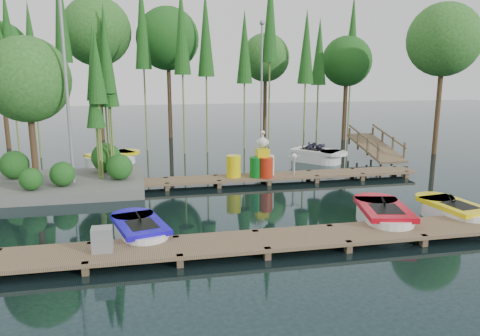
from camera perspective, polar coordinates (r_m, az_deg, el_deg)
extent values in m
plane|color=#1A2E31|center=(16.51, -1.34, -4.17)|extent=(90.00, 90.00, 0.00)
cube|color=brown|center=(12.26, 2.59, -8.84)|extent=(18.00, 1.50, 0.10)
cube|color=brown|center=(13.06, -27.26, -9.84)|extent=(0.16, 0.16, 0.50)
cube|color=brown|center=(11.49, -18.30, -12.05)|extent=(0.16, 0.16, 0.50)
cube|color=brown|center=(12.65, -17.70, -9.73)|extent=(0.16, 0.16, 0.50)
cube|color=brown|center=(11.43, -7.32, -11.63)|extent=(0.16, 0.16, 0.50)
cube|color=brown|center=(12.59, -7.80, -9.34)|extent=(0.16, 0.16, 0.50)
cube|color=brown|center=(11.77, 3.36, -10.82)|extent=(0.16, 0.16, 0.50)
cube|color=brown|center=(12.90, 1.87, -8.70)|extent=(0.16, 0.16, 0.50)
cube|color=brown|center=(12.48, 13.07, -9.77)|extent=(0.16, 0.16, 0.50)
cube|color=brown|center=(13.55, 10.82, -7.88)|extent=(0.16, 0.16, 0.50)
cube|color=brown|center=(13.49, 21.48, -8.62)|extent=(0.16, 0.16, 0.50)
cube|color=brown|center=(14.49, 18.75, -6.99)|extent=(0.16, 0.16, 0.50)
cube|color=brown|center=(15.67, 25.58, -6.11)|extent=(0.16, 0.16, 0.50)
cube|color=brown|center=(19.00, 0.23, -1.19)|extent=(15.00, 1.20, 0.10)
cube|color=brown|center=(18.46, -21.55, -3.11)|extent=(0.16, 0.16, 0.50)
cube|color=brown|center=(19.38, -21.10, -2.38)|extent=(0.16, 0.16, 0.50)
cube|color=brown|center=(18.22, -15.25, -2.87)|extent=(0.16, 0.16, 0.50)
cube|color=brown|center=(19.15, -15.11, -2.14)|extent=(0.16, 0.16, 0.50)
cube|color=brown|center=(18.20, -8.87, -2.59)|extent=(0.16, 0.16, 0.50)
cube|color=brown|center=(19.13, -9.03, -1.87)|extent=(0.16, 0.16, 0.50)
cube|color=brown|center=(18.41, -2.55, -2.29)|extent=(0.16, 0.16, 0.50)
cube|color=brown|center=(19.33, -3.02, -1.59)|extent=(0.16, 0.16, 0.50)
cube|color=brown|center=(18.83, 3.55, -1.97)|extent=(0.16, 0.16, 0.50)
cube|color=brown|center=(19.73, 2.81, -1.30)|extent=(0.16, 0.16, 0.50)
cube|color=brown|center=(19.46, 9.32, -1.64)|extent=(0.16, 0.16, 0.50)
cube|color=brown|center=(20.33, 8.35, -1.01)|extent=(0.16, 0.16, 0.50)
cube|color=brown|center=(20.28, 14.68, -1.33)|extent=(0.16, 0.16, 0.50)
cube|color=brown|center=(21.11, 13.52, -0.73)|extent=(0.16, 0.16, 0.50)
cube|color=brown|center=(21.25, 19.58, -1.02)|extent=(0.16, 0.16, 0.50)
cube|color=brown|center=(22.05, 18.29, -0.47)|extent=(0.16, 0.16, 0.50)
cube|color=slate|center=(19.35, -20.83, -1.98)|extent=(6.20, 4.20, 0.42)
sphere|color=#215C1C|center=(20.13, -25.80, 0.34)|extent=(1.10, 1.10, 1.10)
sphere|color=#215C1C|center=(18.21, -20.83, -0.69)|extent=(0.90, 0.90, 0.90)
sphere|color=#215C1C|center=(20.16, -16.01, 1.26)|extent=(1.20, 1.20, 1.20)
sphere|color=#215C1C|center=(18.02, -24.14, -1.26)|extent=(0.80, 0.80, 0.80)
sphere|color=#215C1C|center=(18.58, -14.47, 0.12)|extent=(1.00, 1.00, 1.00)
cylinder|color=#4B3520|center=(19.59, -23.95, 3.37)|extent=(0.24, 0.24, 3.60)
sphere|color=#347329|center=(19.41, -24.52, 9.79)|extent=(3.20, 3.20, 3.20)
cylinder|color=olive|center=(19.25, -16.05, 6.70)|extent=(0.07, 0.07, 5.93)
cone|color=#215C1C|center=(19.18, -16.42, 12.88)|extent=(0.70, 0.70, 2.97)
cylinder|color=olive|center=(19.13, -17.01, 6.21)|extent=(0.07, 0.07, 5.66)
cone|color=#215C1C|center=(19.04, -17.39, 12.15)|extent=(0.70, 0.70, 2.83)
cylinder|color=olive|center=(19.30, -15.42, 5.70)|extent=(0.07, 0.07, 5.22)
cone|color=#215C1C|center=(19.19, -15.73, 11.12)|extent=(0.70, 0.70, 2.61)
cylinder|color=olive|center=(18.51, -16.76, 5.83)|extent=(0.07, 0.07, 5.53)
cone|color=#215C1C|center=(18.41, -17.14, 11.83)|extent=(0.70, 0.70, 2.76)
cylinder|color=olive|center=(18.74, -17.03, 3.55)|extent=(0.07, 0.07, 4.01)
cone|color=#215C1C|center=(18.59, -17.30, 7.82)|extent=(0.70, 0.70, 2.01)
cylinder|color=olive|center=(19.12, -15.71, 6.96)|extent=(0.07, 0.07, 6.11)
cone|color=#215C1C|center=(19.07, -16.08, 13.37)|extent=(0.70, 0.70, 3.05)
cylinder|color=#4B3520|center=(27.43, 23.07, 7.84)|extent=(0.26, 0.26, 6.06)
sphere|color=#347329|center=(27.42, 23.61, 14.15)|extent=(3.81, 3.81, 3.81)
cylinder|color=#4B3520|center=(31.09, 12.69, 7.95)|extent=(0.26, 0.26, 5.02)
sphere|color=#215C1C|center=(31.02, 12.91, 12.58)|extent=(3.16, 3.16, 3.16)
cylinder|color=#4B3520|center=(33.47, 3.06, 8.75)|extent=(0.26, 0.26, 5.31)
sphere|color=#347329|center=(33.41, 3.12, 13.30)|extent=(3.34, 3.34, 3.34)
cylinder|color=#4B3520|center=(31.69, -8.62, 9.49)|extent=(0.26, 0.26, 6.46)
sphere|color=#215C1C|center=(31.71, -8.81, 15.33)|extent=(4.06, 4.06, 4.06)
cylinder|color=#4B3520|center=(31.70, -16.73, 9.47)|extent=(0.26, 0.26, 6.85)
sphere|color=#347329|center=(31.75, -17.12, 15.65)|extent=(4.31, 4.31, 4.31)
cylinder|color=#4B3520|center=(30.37, -26.83, 7.29)|extent=(0.26, 0.26, 5.48)
cylinder|color=olive|center=(28.87, -26.06, 10.05)|extent=(0.09, 0.09, 8.36)
cone|color=#215C1C|center=(28.93, -26.50, 14.67)|extent=(0.90, 0.90, 4.60)
cylinder|color=olive|center=(26.34, -23.77, 9.19)|extent=(0.09, 0.09, 7.48)
cone|color=#215C1C|center=(26.36, -24.17, 13.73)|extent=(0.90, 0.90, 4.11)
cylinder|color=olive|center=(26.66, -20.62, 11.82)|extent=(0.09, 0.09, 9.66)
cone|color=#215C1C|center=(26.82, -21.07, 17.59)|extent=(0.90, 0.90, 5.31)
cylinder|color=olive|center=(27.47, -15.90, 10.06)|extent=(0.09, 0.09, 7.69)
cone|color=#215C1C|center=(27.49, -16.17, 14.54)|extent=(0.90, 0.90, 4.23)
cylinder|color=olive|center=(27.05, -11.63, 11.62)|extent=(0.09, 0.09, 8.99)
cone|color=#215C1C|center=(27.15, -11.86, 16.93)|extent=(0.90, 0.90, 4.94)
cylinder|color=olive|center=(25.54, -6.99, 11.13)|extent=(0.09, 0.09, 8.44)
cone|color=#215C1C|center=(25.61, -7.13, 16.42)|extent=(0.90, 0.90, 4.64)
cylinder|color=olive|center=(25.82, -4.12, 10.96)|extent=(0.09, 0.09, 8.22)
cone|color=#215C1C|center=(25.87, -4.20, 16.06)|extent=(0.90, 0.90, 4.52)
cylinder|color=olive|center=(27.10, 0.54, 10.19)|extent=(0.09, 0.09, 7.41)
cone|color=#215C1C|center=(27.11, 0.55, 14.57)|extent=(0.90, 0.90, 4.07)
cylinder|color=olive|center=(27.67, 3.63, 12.66)|extent=(0.09, 0.09, 9.77)
cone|color=#215C1C|center=(27.83, 3.71, 18.30)|extent=(0.90, 0.90, 5.38)
cylinder|color=olive|center=(27.01, 7.96, 10.06)|extent=(0.09, 0.09, 7.40)
cone|color=#215C1C|center=(27.02, 8.09, 14.46)|extent=(0.90, 0.90, 4.07)
cylinder|color=olive|center=(29.00, 9.50, 9.89)|extent=(0.09, 0.09, 7.14)
cone|color=#215C1C|center=(28.99, 9.64, 13.84)|extent=(0.90, 0.90, 3.93)
cylinder|color=olive|center=(30.90, 13.33, 11.23)|extent=(0.09, 0.09, 8.61)
cone|color=#215C1C|center=(30.97, 13.56, 15.69)|extent=(0.90, 0.90, 4.74)
cylinder|color=gray|center=(18.29, -20.29, 7.84)|extent=(0.12, 0.12, 7.00)
cylinder|color=gray|center=(27.48, 2.64, 9.78)|extent=(0.12, 0.12, 7.00)
sphere|color=gray|center=(27.56, 2.72, 17.28)|extent=(0.30, 0.30, 0.30)
cube|color=brown|center=(25.41, 16.18, 2.42)|extent=(1.50, 3.94, 0.95)
cube|color=brown|center=(23.69, 16.49, 1.82)|extent=(0.08, 0.08, 0.90)
cube|color=brown|center=(24.62, 15.30, 2.53)|extent=(0.08, 0.08, 0.90)
cube|color=brown|center=(25.58, 14.20, 3.18)|extent=(0.08, 0.08, 0.90)
cube|color=brown|center=(26.54, 13.17, 3.79)|extent=(0.08, 0.08, 0.90)
cube|color=brown|center=(25.00, 14.84, 3.74)|extent=(0.06, 3.54, 0.83)
cube|color=brown|center=(24.38, 19.39, 1.91)|extent=(0.08, 0.08, 0.90)
cube|color=brown|center=(25.29, 18.13, 2.60)|extent=(0.08, 0.08, 0.90)
cube|color=brown|center=(26.22, 16.95, 3.24)|extent=(0.08, 0.08, 0.90)
cube|color=brown|center=(27.16, 15.86, 3.83)|extent=(0.08, 0.08, 0.90)
cube|color=brown|center=(25.65, 17.64, 3.78)|extent=(0.06, 3.54, 0.83)
cube|color=white|center=(13.10, -12.02, -7.96)|extent=(1.42, 1.43, 0.53)
cylinder|color=white|center=(13.64, -12.66, -7.18)|extent=(1.42, 1.42, 0.53)
cylinder|color=white|center=(12.57, -11.33, -8.81)|extent=(1.42, 1.42, 0.53)
cube|color=#1808CD|center=(13.01, -12.08, -6.76)|extent=(1.66, 2.26, 0.14)
cylinder|color=#1808CD|center=(13.80, -12.98, -5.69)|extent=(1.45, 1.45, 0.14)
cube|color=black|center=(12.81, -11.86, -6.83)|extent=(0.94, 1.11, 0.06)
torus|color=black|center=(13.08, -12.28, -5.76)|extent=(0.21, 0.30, 0.26)
cube|color=white|center=(14.61, 17.08, -6.02)|extent=(1.56, 1.57, 0.60)
cylinder|color=white|center=(15.21, 16.42, -5.26)|extent=(1.56, 1.56, 0.60)
cylinder|color=white|center=(14.02, 17.81, -6.85)|extent=(1.56, 1.56, 0.60)
cube|color=#BA0918|center=(14.52, 17.16, -4.80)|extent=(1.80, 2.50, 0.15)
cylinder|color=#BA0918|center=(15.40, 16.21, -3.78)|extent=(1.59, 1.59, 0.15)
cube|color=black|center=(14.31, 17.41, -4.86)|extent=(1.03, 1.23, 0.06)
torus|color=black|center=(14.61, 17.04, -3.80)|extent=(0.23, 0.33, 0.29)
cube|color=white|center=(15.92, 24.64, -5.19)|extent=(1.33, 1.34, 0.54)
cylinder|color=white|center=(16.33, 23.20, -4.65)|extent=(1.33, 1.33, 0.54)
cylinder|color=white|center=(15.53, 26.16, -5.76)|extent=(1.33, 1.33, 0.54)
cube|color=yellow|center=(15.84, 24.74, -4.18)|extent=(1.47, 2.19, 0.14)
cylinder|color=yellow|center=(16.44, 22.65, -3.43)|extent=(1.35, 1.35, 0.14)
cube|color=black|center=(15.70, 25.25, -4.20)|extent=(0.86, 1.06, 0.06)
torus|color=black|center=(15.89, 24.43, -3.36)|extent=(0.18, 0.29, 0.26)
cube|color=white|center=(23.52, -15.48, 0.86)|extent=(1.71, 1.71, 0.57)
cylinder|color=white|center=(23.80, -14.14, 1.06)|extent=(1.70, 1.70, 0.57)
cylinder|color=white|center=(23.24, -16.85, 0.64)|extent=(1.70, 1.70, 0.57)
cube|color=yellow|center=(23.46, -15.52, 1.60)|extent=(2.51, 2.20, 0.15)
cylinder|color=yellow|center=(23.88, -13.58, 1.88)|extent=(1.74, 1.74, 0.15)
cube|color=black|center=(23.36, -15.98, 1.65)|extent=(1.28, 1.19, 0.06)
torus|color=black|center=(23.49, -15.22, 2.15)|extent=(0.32, 0.28, 0.28)
imported|color=#1E1E2D|center=(23.29, -16.13, 2.24)|extent=(0.56, 0.52, 1.01)
cube|color=white|center=(23.74, 9.21, 1.28)|extent=(1.86, 1.86, 0.60)
cylinder|color=white|center=(23.45, 10.65, 1.09)|extent=(1.86, 1.86, 0.60)
cylinder|color=white|center=(24.04, 7.81, 1.46)|extent=(1.86, 1.86, 0.60)
cube|color=white|center=(23.68, 9.24, 2.06)|extent=(2.52, 2.60, 0.15)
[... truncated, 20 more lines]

